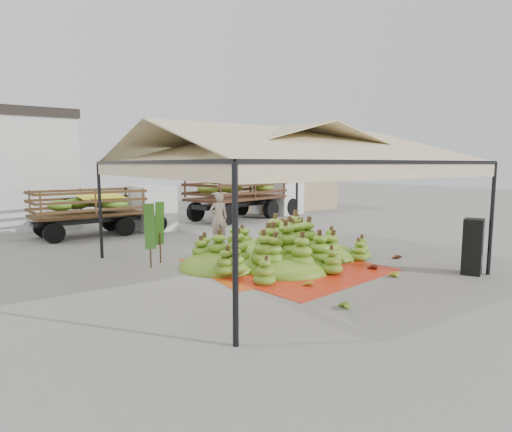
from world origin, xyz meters
TOP-DOWN VIEW (x-y plane):
  - ground at (0.00, 0.00)m, footprint 90.00×90.00m
  - canopy_tent at (0.00, 0.00)m, footprint 8.10×8.10m
  - building_tan at (10.00, 13.00)m, footprint 6.30×5.30m
  - tarp_left at (-0.21, 0.29)m, footprint 4.41×4.23m
  - tarp_right at (0.08, -0.44)m, footprint 4.94×5.12m
  - banana_heap at (0.28, 0.42)m, footprint 6.95×6.14m
  - hand_yellow_a at (1.60, -2.73)m, footprint 0.58×0.54m
  - hand_yellow_b at (-0.81, -2.13)m, footprint 0.48×0.43m
  - hand_red_a at (1.79, -1.90)m, footprint 0.49×0.41m
  - hand_red_b at (3.50, -1.45)m, footprint 0.49×0.48m
  - hand_green at (-1.27, -3.70)m, footprint 0.59×0.56m
  - hanging_bunches at (0.04, -0.30)m, footprint 1.74×0.24m
  - speaker_stack at (3.70, -3.70)m, footprint 0.69×0.65m
  - banana_leaves at (-2.94, 2.03)m, footprint 0.96×1.36m
  - vendor at (0.37, 4.21)m, footprint 0.79×0.62m
  - truck_left at (-2.33, 8.65)m, footprint 5.86×2.32m
  - truck_right at (5.78, 9.96)m, footprint 7.75×4.33m

SIDE VIEW (x-z plane):
  - ground at x=0.00m, z-range 0.00..0.00m
  - banana_leaves at x=-2.94m, z-range -1.85..1.85m
  - tarp_left at x=-0.21m, z-range 0.00..0.01m
  - tarp_right at x=0.08m, z-range 0.00..0.01m
  - hand_red_b at x=3.50m, z-range 0.00..0.17m
  - hand_yellow_b at x=-0.81m, z-range 0.00..0.18m
  - hand_red_a at x=1.79m, z-range 0.00..0.21m
  - hand_yellow_a at x=1.60m, z-range 0.00..0.21m
  - hand_green at x=-1.27m, z-range 0.00..0.21m
  - banana_heap at x=0.28m, z-range 0.00..1.29m
  - speaker_stack at x=3.70m, z-range 0.00..1.50m
  - vendor at x=0.37m, z-range 0.00..1.90m
  - truck_left at x=-2.33m, z-range 0.23..2.20m
  - truck_right at x=5.78m, z-range 0.29..2.82m
  - building_tan at x=10.00m, z-range 0.02..4.12m
  - hanging_bunches at x=0.04m, z-range 2.52..2.72m
  - canopy_tent at x=0.00m, z-range 1.30..5.30m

